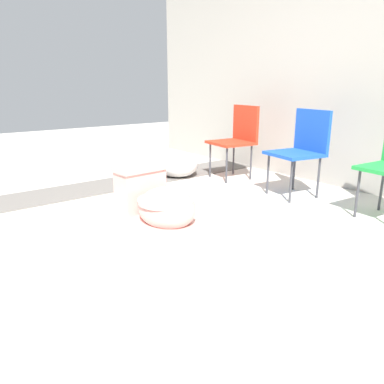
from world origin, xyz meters
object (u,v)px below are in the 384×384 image
folding_chair_left (238,134)px  folding_chair_middle (303,144)px  toilet (158,210)px  boulder_near (178,165)px

folding_chair_left → folding_chair_middle: size_ratio=1.00×
toilet → folding_chair_left: (-1.01, 1.76, 0.29)m
folding_chair_middle → boulder_near: (-1.37, -0.52, -0.37)m
folding_chair_left → folding_chair_middle: same height
folding_chair_left → boulder_near: 0.80m
toilet → folding_chair_middle: bearing=89.6°
folding_chair_middle → boulder_near: size_ratio=1.64×
folding_chair_middle → boulder_near: 1.51m
folding_chair_middle → boulder_near: bearing=-58.3°
toilet → folding_chair_left: size_ratio=0.78×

